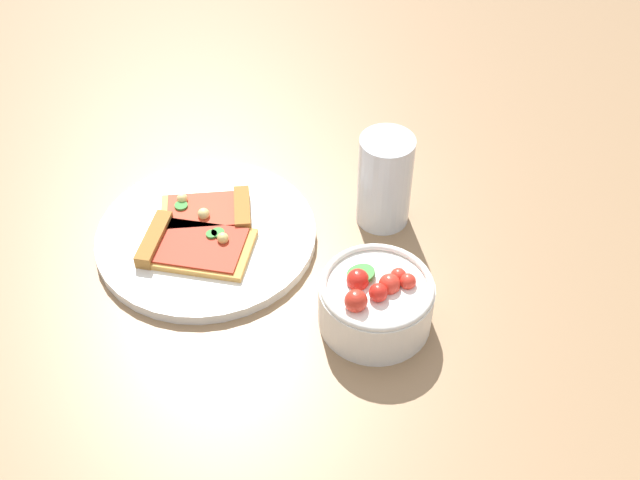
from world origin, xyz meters
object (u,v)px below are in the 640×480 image
at_px(plate, 207,236).
at_px(pizza_slice_far, 212,211).
at_px(salad_bowl, 376,301).
at_px(soda_glass, 385,182).
at_px(pizza_slice_near, 190,245).

bearing_deg(plate, pizza_slice_far, -91.12).
bearing_deg(salad_bowl, soda_glass, -87.63).
height_order(pizza_slice_far, salad_bowl, salad_bowl).
distance_m(salad_bowl, soda_glass, 0.18).
xyz_separation_m(plate, pizza_slice_far, (-0.00, -0.03, 0.01)).
bearing_deg(pizza_slice_far, soda_glass, -169.00).
xyz_separation_m(pizza_slice_near, soda_glass, (-0.23, -0.11, 0.04)).
xyz_separation_m(plate, salad_bowl, (-0.22, 0.10, 0.03)).
distance_m(pizza_slice_far, soda_glass, 0.23).
xyz_separation_m(plate, pizza_slice_near, (0.01, 0.03, 0.01)).
height_order(plate, soda_glass, soda_glass).
distance_m(plate, pizza_slice_far, 0.03).
height_order(plate, pizza_slice_far, pizza_slice_far).
bearing_deg(plate, pizza_slice_near, 69.80).
bearing_deg(pizza_slice_far, salad_bowl, 149.44).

